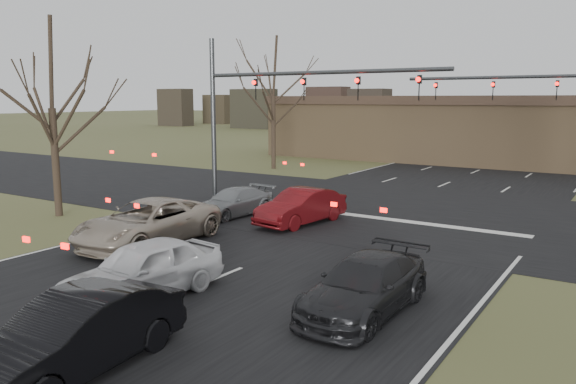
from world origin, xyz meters
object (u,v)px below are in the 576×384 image
object	(u,v)px
car_black_hatch	(76,335)
mast_arm_near	(267,99)
car_red_ahead	(301,207)
mast_arm_far	(563,100)
car_charcoal_sedan	(365,286)
car_white_sedan	(143,269)
car_silver_suv	(148,223)
building	(527,130)
car_grey_ahead	(234,202)

from	to	relation	value
car_black_hatch	mast_arm_near	bearing A→B (deg)	108.14
mast_arm_near	car_red_ahead	bearing A→B (deg)	-36.85
mast_arm_far	car_red_ahead	bearing A→B (deg)	-121.95
mast_arm_far	car_charcoal_sedan	world-z (taller)	mast_arm_far
car_white_sedan	car_red_ahead	distance (m)	9.65
car_black_hatch	car_silver_suv	bearing A→B (deg)	124.06
car_red_ahead	mast_arm_far	bearing A→B (deg)	65.92
mast_arm_near	car_white_sedan	bearing A→B (deg)	-69.23
building	car_silver_suv	bearing A→B (deg)	-101.06
car_white_sedan	car_grey_ahead	world-z (taller)	car_white_sedan
building	car_grey_ahead	size ratio (longest dim) A/B	10.23
building	mast_arm_far	bearing A→B (deg)	-74.42
building	car_red_ahead	bearing A→B (deg)	-97.63
building	car_white_sedan	xyz separation A→B (m)	(-2.59, -37.23, -1.91)
car_silver_suv	car_white_sedan	bearing A→B (deg)	-46.01
building	car_black_hatch	xyz separation A→B (m)	(-0.63, -40.72, -1.92)
car_black_hatch	car_grey_ahead	distance (m)	14.36
mast_arm_near	car_silver_suv	world-z (taller)	mast_arm_near
car_silver_suv	car_grey_ahead	bearing A→B (deg)	93.77
mast_arm_near	mast_arm_far	size ratio (longest dim) A/B	1.09
car_white_sedan	car_black_hatch	size ratio (longest dim) A/B	0.98
building	car_red_ahead	xyz separation A→B (m)	(-3.70, -27.64, -1.95)
mast_arm_far	car_grey_ahead	size ratio (longest dim) A/B	2.68
building	car_black_hatch	size ratio (longest dim) A/B	9.38
car_charcoal_sedan	mast_arm_near	bearing A→B (deg)	135.47
car_grey_ahead	car_charcoal_sedan	bearing A→B (deg)	-30.71
building	mast_arm_far	world-z (taller)	mast_arm_far
mast_arm_near	car_black_hatch	bearing A→B (deg)	-67.21
building	mast_arm_near	world-z (taller)	mast_arm_near
car_red_ahead	building	bearing A→B (deg)	90.25
mast_arm_near	car_silver_suv	bearing A→B (deg)	-85.17
car_charcoal_sedan	car_grey_ahead	distance (m)	12.04
mast_arm_near	building	bearing A→B (deg)	73.87
mast_arm_far	car_silver_suv	world-z (taller)	mast_arm_far
car_white_sedan	car_charcoal_sedan	world-z (taller)	car_white_sedan
car_black_hatch	car_red_ahead	xyz separation A→B (m)	(-3.08, 13.07, -0.03)
car_black_hatch	building	bearing A→B (deg)	84.47
car_black_hatch	car_charcoal_sedan	size ratio (longest dim) A/B	0.99
building	car_silver_suv	distance (m)	34.04
car_white_sedan	car_black_hatch	distance (m)	4.00
car_red_ahead	car_charcoal_sedan	bearing A→B (deg)	-41.78
car_grey_ahead	car_red_ahead	size ratio (longest dim) A/B	0.95
mast_arm_far	car_silver_suv	size ratio (longest dim) A/B	1.98
car_charcoal_sedan	mast_arm_far	bearing A→B (deg)	86.66
car_grey_ahead	mast_arm_far	bearing A→B (deg)	55.04
mast_arm_far	car_silver_suv	distance (m)	21.67
mast_arm_near	car_charcoal_sedan	xyz separation A→B (m)	(9.84, -10.07, -4.41)
building	mast_arm_near	size ratio (longest dim) A/B	3.50
mast_arm_far	car_white_sedan	size ratio (longest dim) A/B	2.51
car_charcoal_sedan	car_grey_ahead	size ratio (longest dim) A/B	1.10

